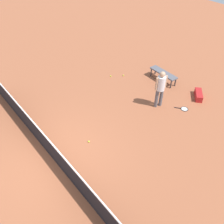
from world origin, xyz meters
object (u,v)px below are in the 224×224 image
object	(u,v)px
tennis_ball_by_net	(123,75)
courtside_bench	(163,73)
player_near_side	(161,86)
tennis_ball_near_player	(111,76)
equipment_bag	(198,95)
tennis_racket_near_player	(184,109)
tennis_ball_midcourt	(89,142)

from	to	relation	value
tennis_ball_by_net	courtside_bench	xyz separation A→B (m)	(-1.57, -1.19, 0.38)
player_near_side	courtside_bench	distance (m)	2.12
tennis_ball_near_player	equipment_bag	xyz separation A→B (m)	(-3.85, -1.94, 0.11)
tennis_ball_by_net	courtside_bench	distance (m)	2.01
tennis_racket_near_player	tennis_ball_near_player	distance (m)	4.05
player_near_side	tennis_ball_near_player	xyz separation A→B (m)	(3.11, 0.07, -0.98)
tennis_ball_near_player	courtside_bench	bearing A→B (deg)	-138.15
tennis_racket_near_player	tennis_ball_midcourt	distance (m)	4.36
tennis_ball_near_player	player_near_side	bearing A→B (deg)	-178.67
tennis_ball_by_net	tennis_racket_near_player	bearing A→B (deg)	-176.46
player_near_side	tennis_racket_near_player	bearing A→B (deg)	-141.85
player_near_side	tennis_ball_midcourt	xyz separation A→B (m)	(0.19, 3.54, -0.98)
tennis_ball_by_net	courtside_bench	size ratio (longest dim) A/B	0.04
player_near_side	courtside_bench	xyz separation A→B (m)	(1.18, -1.66, -0.59)
tennis_ball_midcourt	equipment_bag	distance (m)	5.49
courtside_bench	tennis_ball_midcourt	bearing A→B (deg)	100.82
tennis_ball_midcourt	courtside_bench	size ratio (longest dim) A/B	0.04
tennis_racket_near_player	equipment_bag	distance (m)	1.20
tennis_ball_midcourt	courtside_bench	distance (m)	5.30
player_near_side	courtside_bench	size ratio (longest dim) A/B	1.12
tennis_ball_midcourt	courtside_bench	bearing A→B (deg)	-79.18
player_near_side	tennis_ball_near_player	distance (m)	3.26
tennis_ball_near_player	courtside_bench	distance (m)	2.62
player_near_side	equipment_bag	xyz separation A→B (m)	(-0.75, -1.87, -0.87)
tennis_ball_near_player	tennis_ball_by_net	size ratio (longest dim) A/B	1.00
tennis_ball_by_net	equipment_bag	world-z (taller)	equipment_bag
equipment_bag	tennis_ball_by_net	bearing A→B (deg)	21.94
player_near_side	tennis_ball_midcourt	bearing A→B (deg)	87.00
tennis_ball_near_player	equipment_bag	size ratio (longest dim) A/B	0.08
tennis_ball_near_player	tennis_ball_midcourt	xyz separation A→B (m)	(-2.92, 3.47, 0.00)
tennis_racket_near_player	tennis_ball_by_net	xyz separation A→B (m)	(3.62, 0.22, 0.02)
tennis_ball_near_player	tennis_ball_midcourt	size ratio (longest dim) A/B	1.00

